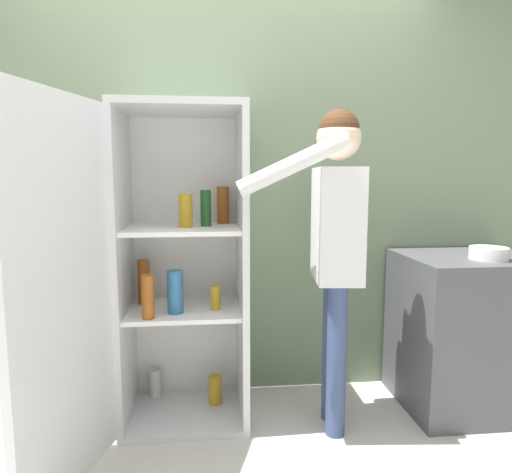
% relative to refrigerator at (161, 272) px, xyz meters
% --- Properties ---
extents(wall_back, '(7.00, 0.06, 2.55)m').
position_rel_refrigerator_xyz_m(wall_back, '(0.36, 0.42, 0.42)').
color(wall_back, gray).
rests_on(wall_back, ground_plane).
extents(refrigerator, '(0.92, 1.19, 1.72)m').
position_rel_refrigerator_xyz_m(refrigerator, '(0.00, 0.00, 0.00)').
color(refrigerator, silver).
rests_on(refrigerator, ground_plane).
extents(person, '(0.67, 0.52, 1.68)m').
position_rel_refrigerator_xyz_m(person, '(0.90, -0.10, 0.23)').
color(person, '#384770').
rests_on(person, ground_plane).
extents(counter, '(0.77, 0.64, 0.89)m').
position_rel_refrigerator_xyz_m(counter, '(1.76, 0.05, -0.40)').
color(counter, '#4C4C51').
rests_on(counter, ground_plane).
extents(bowl, '(0.20, 0.20, 0.07)m').
position_rel_refrigerator_xyz_m(bowl, '(1.77, -0.07, 0.08)').
color(bowl, white).
rests_on(bowl, counter).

